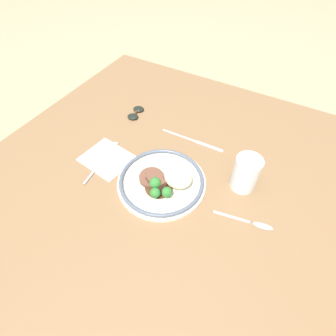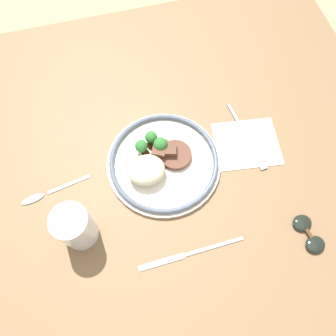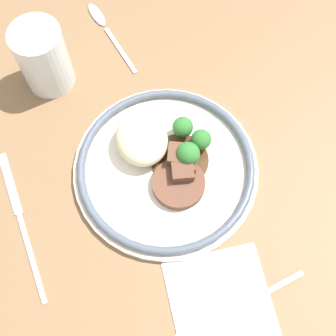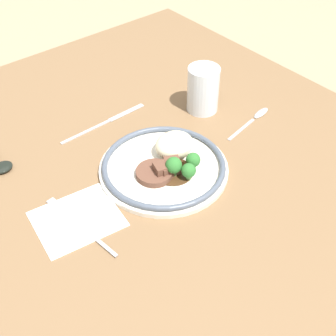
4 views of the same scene
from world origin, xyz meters
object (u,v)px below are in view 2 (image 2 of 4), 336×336
fork (249,142)px  sunglasses (309,234)px  knife (187,254)px  spoon (42,195)px  plate (161,161)px  juice_glass (76,228)px

fork → sunglasses: (-0.04, 0.24, 0.00)m
knife → spoon: (0.28, -0.21, 0.00)m
plate → sunglasses: size_ratio=2.89×
juice_glass → sunglasses: bearing=164.8°
knife → spoon: 0.35m
juice_glass → fork: size_ratio=0.57×
plate → juice_glass: 0.24m
plate → sunglasses: 0.36m
knife → sunglasses: bearing=173.2°
spoon → fork: bearing=170.9°
fork → sunglasses: 0.25m
juice_glass → knife: juice_glass is taller
plate → sunglasses: (-0.26, 0.24, -0.01)m
fork → juice_glass: bearing=-81.3°
fork → knife: size_ratio=0.84×
fork → knife: 0.31m
fork → spoon: size_ratio=1.21×
juice_glass → fork: (-0.43, -0.12, -0.05)m
fork → knife: fork is taller
plate → juice_glass: bearing=28.9°
knife → spoon: size_ratio=1.43×
knife → sunglasses: sunglasses is taller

